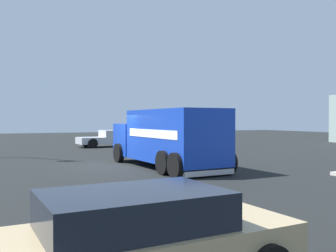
% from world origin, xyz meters
% --- Properties ---
extents(ground_plane, '(100.00, 100.00, 0.00)m').
position_xyz_m(ground_plane, '(0.00, 0.00, 0.00)').
color(ground_plane, black).
extents(delivery_truck, '(7.96, 3.16, 2.73)m').
position_xyz_m(delivery_truck, '(1.99, 1.94, 1.43)').
color(delivery_truck, '#1438AD').
rests_on(delivery_truck, ground).
extents(pickup_silver, '(2.56, 5.33, 1.38)m').
position_xyz_m(pickup_silver, '(-12.81, 3.32, 0.73)').
color(pickup_silver, '#B7BABF').
rests_on(pickup_silver, ground).
extents(sedan_tan, '(2.25, 4.40, 1.31)m').
position_xyz_m(sedan_tan, '(13.46, -3.67, 0.63)').
color(sedan_tan, tan).
rests_on(sedan_tan, ground).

